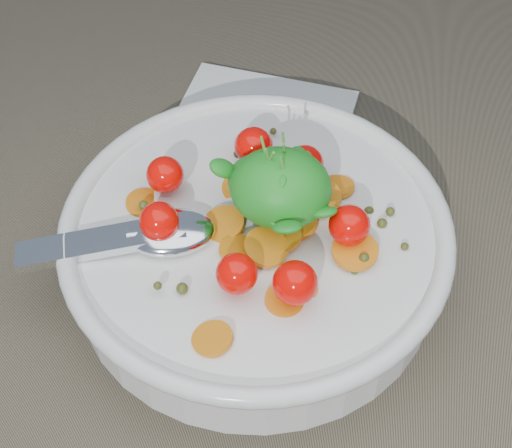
# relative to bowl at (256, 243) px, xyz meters

# --- Properties ---
(ground) EXTENTS (6.00, 6.00, 0.00)m
(ground) POSITION_rel_bowl_xyz_m (-0.00, 0.02, -0.04)
(ground) COLOR #726751
(ground) RESTS_ON ground
(bowl) EXTENTS (0.33, 0.31, 0.13)m
(bowl) POSITION_rel_bowl_xyz_m (0.00, 0.00, 0.00)
(bowl) COLOR silver
(bowl) RESTS_ON ground
(napkin) EXTENTS (0.19, 0.17, 0.01)m
(napkin) POSITION_rel_bowl_xyz_m (-0.02, 0.17, -0.03)
(napkin) COLOR white
(napkin) RESTS_ON ground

